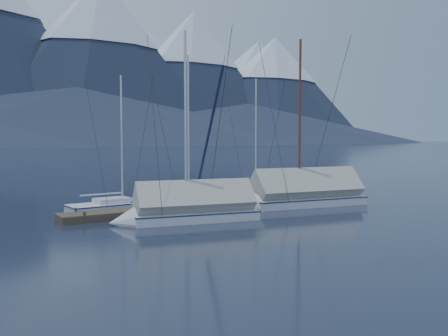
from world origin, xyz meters
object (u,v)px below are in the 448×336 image
Objects in this scene: sailboat_open_left at (130,206)px; person at (317,180)px; sailboat_open_mid at (196,202)px; sailboat_covered_near at (296,197)px; sailboat_open_right at (262,195)px; sailboat_covered_far at (183,211)px.

sailboat_open_left is 4.83× the size of person.
sailboat_open_mid is 5.80m from sailboat_covered_near.
sailboat_open_right is 3.77m from person.
sailboat_covered_far is at bearing -149.27° from sailboat_open_right.
sailboat_open_right reaches higher than person.
sailboat_open_left is 0.76× the size of sailboat_covered_near.
person is (3.72, 2.21, 0.64)m from sailboat_covered_near.
sailboat_covered_near is at bearing -27.35° from sailboat_open_left.
sailboat_open_mid is (3.79, -0.71, 0.02)m from sailboat_open_left.
sailboat_covered_far is at bearing -84.06° from sailboat_open_left.
sailboat_open_mid reaches higher than sailboat_open_right.
sailboat_covered_far is at bearing 111.57° from person.
sailboat_open_left is 0.95× the size of sailboat_open_right.
sailboat_covered_near is at bearing 6.97° from sailboat_covered_far.
sailboat_covered_far reaches higher than sailboat_open_mid.
sailboat_covered_near is at bearing 126.93° from person.
person is (8.26, -1.39, 1.00)m from sailboat_open_mid.
sailboat_open_left is at bearing 178.11° from sailboat_open_right.
sailboat_open_left is at bearing 152.65° from sailboat_covered_near.
sailboat_covered_near is 7.84m from sailboat_covered_far.
sailboat_open_right is at bearing 81.90° from sailboat_covered_near.
sailboat_open_left is 9.39m from sailboat_covered_near.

